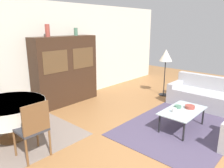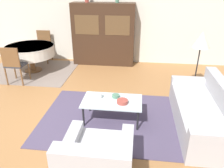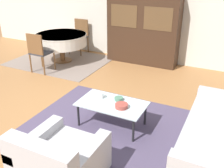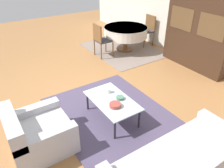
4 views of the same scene
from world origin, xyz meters
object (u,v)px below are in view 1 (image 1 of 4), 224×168
Objects in this scene: display_cabinet at (66,71)px; vase_tall at (47,31)px; couch at (210,97)px; bowl_small at (178,107)px; coffee_table at (183,112)px; floor_lamp at (166,57)px; cup at (174,110)px; dining_chair_near at (33,127)px; bowl at (190,107)px; dining_table at (9,110)px; vase_short at (76,32)px.

display_cabinet is 6.13× the size of vase_tall.
bowl_small is (-1.60, 0.14, 0.15)m from couch.
coffee_table is 3.65m from vase_tall.
vase_tall is at bearing 111.43° from bowl_small.
floor_lamp is 14.96× the size of cup.
dining_chair_near is 2.89m from bowl_small.
bowl is 0.66× the size of vase_tall.
dining_table is 2.85m from vase_short.
dining_table is 6.42× the size of vase_short.
floor_lamp is at bearing -39.83° from vase_short.
floor_lamp is (4.36, -0.78, 0.58)m from dining_table.
coffee_table is 0.81× the size of dining_table.
dining_chair_near is at bearing 153.18° from coffee_table.
dining_table is at bearing -155.41° from display_cabinet.
dining_table is at bearing 137.97° from cup.
floor_lamp is at bearing 43.20° from bowl.
couch is 1.68m from floor_lamp.
bowl is 0.25m from bowl_small.
bowl_small is at bearing -23.89° from dining_chair_near.
dining_table is at bearing 90.00° from dining_chair_near.
dining_chair_near is 0.68× the size of floor_lamp.
vase_tall is at bearing 180.00° from vase_short.
cup is at bearing 87.75° from couch.
dining_chair_near is at bearing -129.87° from vase_tall.
dining_chair_near reaches higher than dining_table.
cup is 0.30m from bowl_small.
cup is at bearing -146.24° from floor_lamp.
vase_tall is 0.87m from vase_short.
dining_chair_near is 3.11m from bowl.
display_cabinet is 2.66m from dining_chair_near.
coffee_table is 0.26m from cup.
display_cabinet is at bearing -0.11° from vase_tall.
vase_tall reaches higher than vase_short.
dining_table is (-4.24, 2.19, 0.32)m from couch.
vase_tall is (1.49, 1.78, 1.42)m from dining_chair_near.
dining_table is at bearing 169.87° from floor_lamp.
vase_short is at bearing 20.76° from dining_table.
vase_short is at bearing 31.39° from couch.
floor_lamp is 10.08× the size of bowl_small.
vase_tall reaches higher than floor_lamp.
coffee_table is 7.70× the size of bowl_small.
dining_table is at bearing -159.24° from vase_short.
vase_short is (-0.29, 2.95, 1.49)m from bowl_small.
dining_chair_near is 4.63× the size of vase_short.
bowl is (0.84, -3.15, -0.47)m from display_cabinet.
display_cabinet is 9.25× the size of bowl.
vase_tall is (-2.87, 1.67, 0.79)m from floor_lamp.
couch is 4.47m from vase_tall.
cup reaches higher than coffee_table.
vase_tall reaches higher than dining_table.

